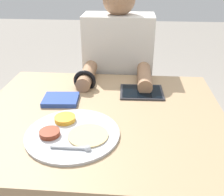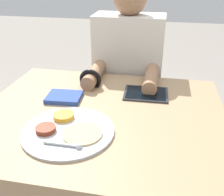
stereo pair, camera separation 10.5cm
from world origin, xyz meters
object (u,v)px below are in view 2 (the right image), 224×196
at_px(red_notebook, 64,97).
at_px(person_diner, 127,96).
at_px(thali_tray, 68,130).
at_px(tablet_device, 146,94).

distance_m(red_notebook, person_diner, 0.54).
relative_size(thali_tray, red_notebook, 2.11).
bearing_deg(tablet_device, thali_tray, -125.10).
height_order(thali_tray, tablet_device, thali_tray).
distance_m(thali_tray, tablet_device, 0.44).
distance_m(thali_tray, red_notebook, 0.26).
height_order(red_notebook, tablet_device, red_notebook).
bearing_deg(thali_tray, tablet_device, 54.90).
height_order(red_notebook, person_diner, person_diner).
distance_m(red_notebook, tablet_device, 0.38).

